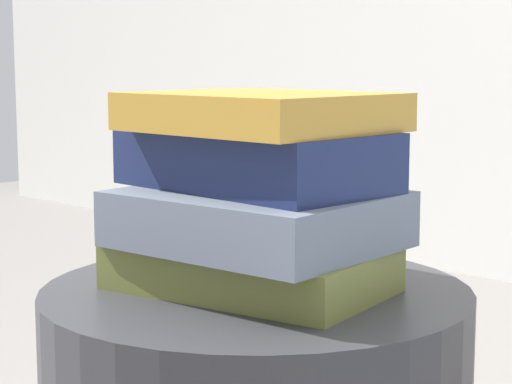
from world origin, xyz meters
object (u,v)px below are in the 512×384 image
Objects in this scene: book_olive at (250,268)px; book_slate at (257,219)px; book_navy at (255,159)px; book_ochre at (258,111)px.

book_olive is 1.06× the size of book_slate.
book_olive is at bearing -162.07° from book_slate.
book_navy is at bearing 135.08° from book_slate.
book_olive is 0.11m from book_navy.
book_ochre is (-0.00, 0.02, 0.15)m from book_olive.
book_navy reaches higher than book_slate.
book_ochre is (0.01, -0.00, 0.05)m from book_navy.
book_slate is (0.01, 0.00, 0.05)m from book_olive.
book_olive is at bearing -58.25° from book_navy.
book_slate is 0.06m from book_navy.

